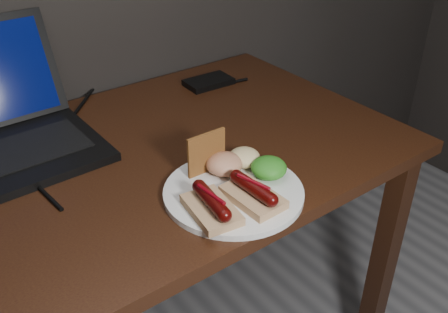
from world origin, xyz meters
name	(u,v)px	position (x,y,z in m)	size (l,w,h in m)	color
desk	(90,211)	(0.00, 1.38, 0.66)	(1.40, 0.70, 0.75)	#341E0D
hard_drive	(209,82)	(0.46, 1.60, 0.76)	(0.13, 0.08, 0.02)	black
desk_cables	(54,144)	(0.00, 1.53, 0.75)	(1.00, 0.47, 0.01)	black
plate	(234,192)	(0.20, 1.15, 0.76)	(0.26, 0.26, 0.01)	silver
bread_sausage_left	(211,206)	(0.13, 1.12, 0.78)	(0.09, 0.12, 0.04)	tan
bread_sausage_center	(253,193)	(0.21, 1.10, 0.78)	(0.07, 0.12, 0.04)	tan
crispbread	(206,153)	(0.20, 1.23, 0.80)	(0.09, 0.01, 0.09)	#9A5D2A
salad_greens	(269,168)	(0.28, 1.15, 0.78)	(0.07, 0.07, 0.04)	#1F6313
salsa_mound	(224,164)	(0.22, 1.21, 0.78)	(0.07, 0.07, 0.04)	#A41B10
coleslaw_mound	(244,157)	(0.27, 1.21, 0.78)	(0.06, 0.06, 0.04)	beige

